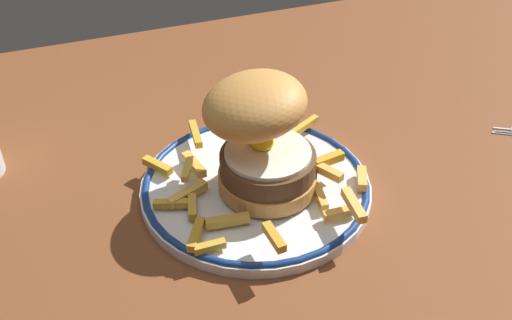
{
  "coord_description": "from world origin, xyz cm",
  "views": [
    {
      "loc": [
        -13.67,
        -48.91,
        44.83
      ],
      "look_at": [
        4.14,
        -0.09,
        4.6
      ],
      "focal_mm": 43.73,
      "sensor_mm": 36.0,
      "label": 1
    }
  ],
  "objects": [
    {
      "name": "ground_plane",
      "position": [
        0.0,
        0.0,
        -2.0
      ],
      "size": [
        132.76,
        86.93,
        4.0
      ],
      "primitive_type": "cube",
      "color": "brown"
    },
    {
      "name": "dinner_plate",
      "position": [
        4.14,
        -0.09,
        0.84
      ],
      "size": [
        25.15,
        25.15,
        1.6
      ],
      "color": "silver",
      "rests_on": "ground_plane"
    },
    {
      "name": "burger",
      "position": [
        4.66,
        0.08,
        7.8
      ],
      "size": [
        13.84,
        13.94,
        12.77
      ],
      "color": "#CC8B42",
      "rests_on": "dinner_plate"
    },
    {
      "name": "fries_pile",
      "position": [
        3.06,
        -1.93,
        2.64
      ],
      "size": [
        23.36,
        24.06,
        2.87
      ],
      "color": "gold",
      "rests_on": "dinner_plate"
    }
  ]
}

